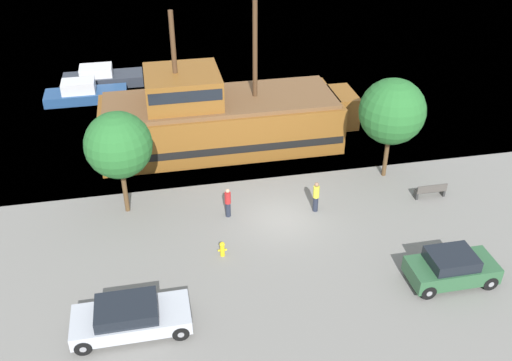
# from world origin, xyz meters

# --- Properties ---
(ground_plane) EXTENTS (160.00, 160.00, 0.00)m
(ground_plane) POSITION_xyz_m (0.00, 0.00, 0.00)
(ground_plane) COLOR gray
(pirate_ship) EXTENTS (15.65, 5.25, 9.50)m
(pirate_ship) POSITION_xyz_m (-1.95, 8.37, 1.89)
(pirate_ship) COLOR brown
(pirate_ship) RESTS_ON water_surface
(moored_boat_dockside) EXTENTS (5.78, 2.10, 1.52)m
(moored_boat_dockside) POSITION_xyz_m (-10.54, 17.08, 0.56)
(moored_boat_dockside) COLOR navy
(moored_boat_dockside) RESTS_ON water_surface
(moored_boat_outer) EXTENTS (6.00, 2.23, 1.49)m
(moored_boat_outer) POSITION_xyz_m (-9.39, 19.87, 0.56)
(moored_boat_outer) COLOR #2D333D
(moored_boat_outer) RESTS_ON water_surface
(parked_car_curb_front) EXTENTS (4.62, 2.01, 1.36)m
(parked_car_curb_front) POSITION_xyz_m (-7.60, -6.09, 0.69)
(parked_car_curb_front) COLOR #B7BCC6
(parked_car_curb_front) RESTS_ON ground_plane
(parked_car_curb_mid) EXTENTS (3.81, 1.87, 1.52)m
(parked_car_curb_mid) POSITION_xyz_m (6.13, -5.96, 0.75)
(parked_car_curb_mid) COLOR #2D5B38
(parked_car_curb_mid) RESTS_ON ground_plane
(fire_hydrant) EXTENTS (0.42, 0.25, 0.76)m
(fire_hydrant) POSITION_xyz_m (-3.38, -2.26, 0.41)
(fire_hydrant) COLOR yellow
(fire_hydrant) RESTS_ON ground_plane
(bench_promenade_east) EXTENTS (1.68, 0.45, 0.85)m
(bench_promenade_east) POSITION_xyz_m (8.29, 0.35, 0.44)
(bench_promenade_east) COLOR #4C4742
(bench_promenade_east) RESTS_ON ground_plane
(pedestrian_walking_near) EXTENTS (0.32, 0.32, 1.71)m
(pedestrian_walking_near) POSITION_xyz_m (1.89, 0.38, 0.87)
(pedestrian_walking_near) COLOR #232838
(pedestrian_walking_near) RESTS_ON ground_plane
(pedestrian_walking_far) EXTENTS (0.32, 0.32, 1.64)m
(pedestrian_walking_far) POSITION_xyz_m (-2.62, 0.81, 0.83)
(pedestrian_walking_far) COLOR #232838
(pedestrian_walking_far) RESTS_ON ground_plane
(tree_row_east) EXTENTS (3.31, 3.31, 5.53)m
(tree_row_east) POSITION_xyz_m (-7.67, 2.34, 3.86)
(tree_row_east) COLOR brown
(tree_row_east) RESTS_ON ground_plane
(tree_row_mideast) EXTENTS (3.59, 3.59, 5.80)m
(tree_row_mideast) POSITION_xyz_m (6.74, 3.02, 4.00)
(tree_row_mideast) COLOR brown
(tree_row_mideast) RESTS_ON ground_plane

